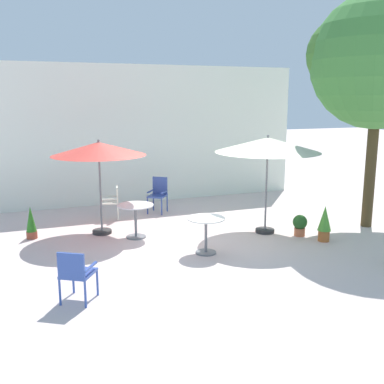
{
  "coord_description": "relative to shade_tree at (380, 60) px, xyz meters",
  "views": [
    {
      "loc": [
        -3.54,
        -9.0,
        3.09
      ],
      "look_at": [
        0.0,
        0.34,
        1.01
      ],
      "focal_mm": 42.68,
      "sensor_mm": 36.0,
      "label": 1
    }
  ],
  "objects": [
    {
      "name": "ground_plane",
      "position": [
        -4.33,
        0.4,
        -3.93
      ],
      "size": [
        60.0,
        60.0,
        0.0
      ],
      "primitive_type": "plane",
      "color": "beige"
    },
    {
      "name": "villa_facade",
      "position": [
        -4.33,
        4.66,
        -1.91
      ],
      "size": [
        9.58,
        0.3,
        4.03
      ],
      "primitive_type": "cube",
      "color": "white",
      "rests_on": "ground"
    },
    {
      "name": "shade_tree",
      "position": [
        0.0,
        0.0,
        0.0
      ],
      "size": [
        3.27,
        3.12,
        5.47
      ],
      "color": "#45381F",
      "rests_on": "ground"
    },
    {
      "name": "patio_umbrella_0",
      "position": [
        -2.64,
        0.37,
        -1.9
      ],
      "size": [
        2.39,
        2.39,
        2.27
      ],
      "color": "#2D2D2D",
      "rests_on": "ground"
    },
    {
      "name": "patio_umbrella_1",
      "position": [
        -6.22,
        1.64,
        -1.98
      ],
      "size": [
        2.12,
        2.12,
        2.18
      ],
      "color": "#2D2D2D",
      "rests_on": "ground"
    },
    {
      "name": "cafe_table_0",
      "position": [
        -4.49,
        -0.49,
        -3.41
      ],
      "size": [
        0.76,
        0.76,
        0.74
      ],
      "color": "white",
      "rests_on": "ground"
    },
    {
      "name": "cafe_table_1",
      "position": [
        -5.56,
        1.05,
        -3.4
      ],
      "size": [
        0.81,
        0.81,
        0.76
      ],
      "color": "silver",
      "rests_on": "ground"
    },
    {
      "name": "patio_chair_0",
      "position": [
        -5.73,
        2.87,
        -3.43
      ],
      "size": [
        0.53,
        0.51,
        0.85
      ],
      "color": "silver",
      "rests_on": "ground"
    },
    {
      "name": "patio_chair_1",
      "position": [
        -4.41,
        3.11,
        -3.38
      ],
      "size": [
        0.64,
        0.65,
        0.96
      ],
      "color": "#344A92",
      "rests_on": "ground"
    },
    {
      "name": "patio_chair_2",
      "position": [
        -7.2,
        -1.87,
        -3.43
      ],
      "size": [
        0.64,
        0.65,
        0.84
      ],
      "color": "#3250A3",
      "rests_on": "ground"
    },
    {
      "name": "potted_plant_0",
      "position": [
        -1.77,
        -0.66,
        -3.51
      ],
      "size": [
        0.29,
        0.29,
        0.79
      ],
      "color": "#AD602E",
      "rests_on": "ground"
    },
    {
      "name": "potted_plant_1",
      "position": [
        -2.04,
        -0.14,
        -3.66
      ],
      "size": [
        0.33,
        0.33,
        0.49
      ],
      "color": "#C86B44",
      "rests_on": "ground"
    },
    {
      "name": "potted_plant_2",
      "position": [
        -7.75,
        1.81,
        -3.57
      ],
      "size": [
        0.24,
        0.24,
        0.73
      ],
      "color": "#984732",
      "rests_on": "ground"
    }
  ]
}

